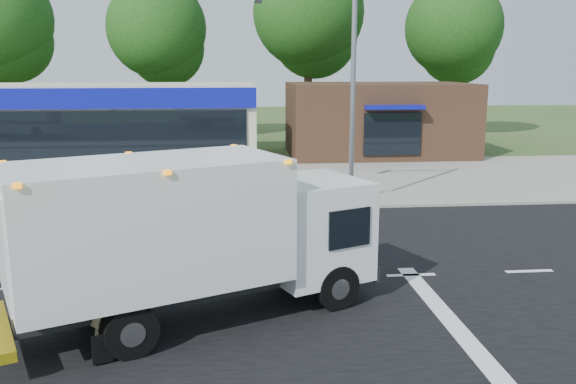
% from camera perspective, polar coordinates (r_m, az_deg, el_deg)
% --- Properties ---
extents(ground, '(120.00, 120.00, 0.00)m').
position_cam_1_polar(ground, '(14.67, 0.01, -8.20)').
color(ground, '#385123').
rests_on(ground, ground).
extents(road_asphalt, '(60.00, 14.00, 0.02)m').
position_cam_1_polar(road_asphalt, '(14.67, 0.01, -8.18)').
color(road_asphalt, black).
rests_on(road_asphalt, ground).
extents(sidewalk, '(60.00, 2.40, 0.12)m').
position_cam_1_polar(sidewalk, '(22.51, -1.95, -0.90)').
color(sidewalk, gray).
rests_on(sidewalk, ground).
extents(parking_apron, '(60.00, 9.00, 0.02)m').
position_cam_1_polar(parking_apron, '(28.20, -2.66, 1.60)').
color(parking_apron, gray).
rests_on(parking_apron, ground).
extents(lane_markings, '(55.20, 7.00, 0.01)m').
position_cam_1_polar(lane_markings, '(13.61, 6.31, -9.84)').
color(lane_markings, silver).
rests_on(lane_markings, road_asphalt).
extents(ems_box_truck, '(7.75, 5.11, 3.31)m').
position_cam_1_polar(ems_box_truck, '(12.05, -9.09, -3.34)').
color(ems_box_truck, black).
rests_on(ems_box_truck, ground).
extents(emergency_worker, '(0.75, 0.63, 1.85)m').
position_cam_1_polar(emergency_worker, '(11.33, -16.51, -10.00)').
color(emergency_worker, tan).
rests_on(emergency_worker, ground).
extents(retail_strip_mall, '(18.00, 6.20, 4.00)m').
position_cam_1_polar(retail_strip_mall, '(34.65, -18.31, 6.28)').
color(retail_strip_mall, beige).
rests_on(retail_strip_mall, ground).
extents(brown_storefront, '(10.00, 6.70, 4.00)m').
position_cam_1_polar(brown_storefront, '(34.84, 8.48, 6.75)').
color(brown_storefront, '#382316').
rests_on(brown_storefront, ground).
extents(traffic_signal_pole, '(3.51, 0.25, 8.00)m').
position_cam_1_polar(traffic_signal_pole, '(21.63, 4.42, 11.54)').
color(traffic_signal_pole, gray).
rests_on(traffic_signal_pole, ground).
extents(background_trees, '(36.77, 7.39, 12.10)m').
position_cam_1_polar(background_trees, '(41.95, -4.92, 15.04)').
color(background_trees, '#332114').
rests_on(background_trees, ground).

